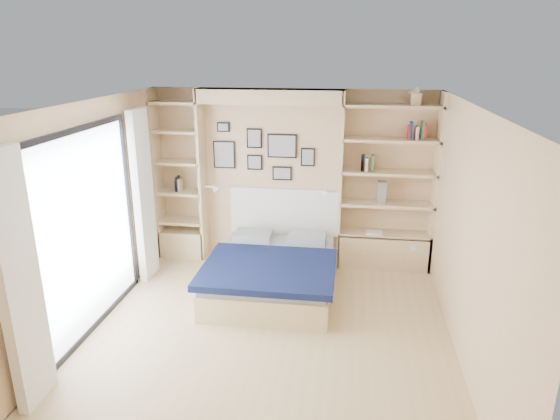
# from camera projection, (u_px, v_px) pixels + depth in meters

# --- Properties ---
(ground) EXTENTS (4.50, 4.50, 0.00)m
(ground) POSITION_uv_depth(u_px,v_px,m) (267.00, 336.00, 5.50)
(ground) COLOR tan
(ground) RESTS_ON ground
(room_shell) EXTENTS (4.50, 4.50, 4.50)m
(room_shell) POSITION_uv_depth(u_px,v_px,m) (257.00, 201.00, 6.65)
(room_shell) COLOR #E0B988
(room_shell) RESTS_ON ground
(bed) EXTENTS (1.62, 2.14, 1.07)m
(bed) POSITION_uv_depth(u_px,v_px,m) (273.00, 271.00, 6.47)
(bed) COLOR beige
(bed) RESTS_ON ground
(photo_gallery) EXTENTS (1.48, 0.02, 0.82)m
(photo_gallery) POSITION_uv_depth(u_px,v_px,m) (261.00, 152.00, 7.15)
(photo_gallery) COLOR black
(photo_gallery) RESTS_ON ground
(reading_lamps) EXTENTS (1.92, 0.12, 0.15)m
(reading_lamps) POSITION_uv_depth(u_px,v_px,m) (269.00, 190.00, 7.08)
(reading_lamps) COLOR silver
(reading_lamps) RESTS_ON ground
(shelf_decor) EXTENTS (3.49, 0.23, 2.03)m
(shelf_decor) POSITION_uv_depth(u_px,v_px,m) (369.00, 152.00, 6.78)
(shelf_decor) COLOR #A51E1E
(shelf_decor) RESTS_ON ground
(deck_chair) EXTENTS (0.66, 0.80, 0.69)m
(deck_chair) POSITION_uv_depth(u_px,v_px,m) (90.00, 253.00, 6.88)
(deck_chair) COLOR tan
(deck_chair) RESTS_ON ground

